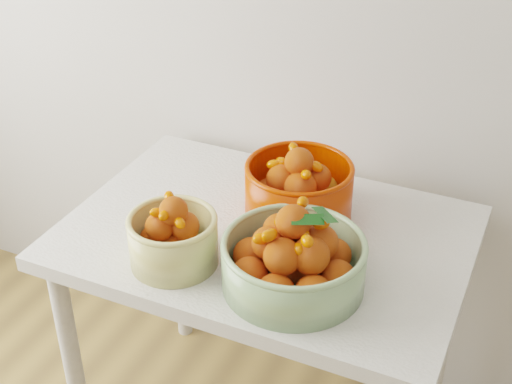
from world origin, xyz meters
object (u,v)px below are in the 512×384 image
bowl_green (293,259)px  bowl_orange (299,189)px  bowl_cream (173,238)px  table (266,261)px

bowl_green → bowl_orange: size_ratio=1.36×
bowl_green → bowl_orange: 0.29m
bowl_cream → table: bearing=55.0°
table → bowl_orange: bowl_orange is taller
bowl_green → table: bearing=129.3°
table → bowl_green: 0.28m
bowl_cream → bowl_orange: (0.19, 0.30, 0.01)m
bowl_orange → bowl_cream: bearing=-122.0°
bowl_cream → bowl_green: bearing=7.2°
bowl_green → bowl_orange: bearing=109.3°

